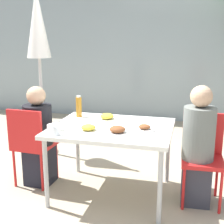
# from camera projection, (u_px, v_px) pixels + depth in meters

# --- Properties ---
(ground_plane) EXTENTS (24.00, 24.00, 0.00)m
(ground_plane) POSITION_uv_depth(u_px,v_px,m) (112.00, 193.00, 3.33)
(ground_plane) COLOR tan
(building_facade) EXTENTS (10.00, 0.20, 3.00)m
(building_facade) POSITION_uv_depth(u_px,v_px,m) (154.00, 43.00, 6.03)
(building_facade) COLOR #89999E
(building_facade) RESTS_ON ground
(dining_table) EXTENTS (1.20, 0.97, 0.74)m
(dining_table) POSITION_uv_depth(u_px,v_px,m) (112.00, 132.00, 3.17)
(dining_table) COLOR white
(dining_table) RESTS_ON ground
(chair_left) EXTENTS (0.42, 0.42, 0.89)m
(chair_left) POSITION_uv_depth(u_px,v_px,m) (31.00, 141.00, 3.39)
(chair_left) COLOR red
(chair_left) RESTS_ON ground
(person_left) EXTENTS (0.31, 0.31, 1.11)m
(person_left) POSITION_uv_depth(u_px,v_px,m) (39.00, 138.00, 3.45)
(person_left) COLOR black
(person_left) RESTS_ON ground
(chair_right) EXTENTS (0.42, 0.42, 0.89)m
(chair_right) POSITION_uv_depth(u_px,v_px,m) (202.00, 150.00, 3.10)
(chair_right) COLOR red
(chair_right) RESTS_ON ground
(person_right) EXTENTS (0.31, 0.31, 1.19)m
(person_right) POSITION_uv_depth(u_px,v_px,m) (198.00, 149.00, 3.02)
(person_right) COLOR #383842
(person_right) RESTS_ON ground
(closed_umbrella) EXTENTS (0.36, 0.36, 2.27)m
(closed_umbrella) POSITION_uv_depth(u_px,v_px,m) (38.00, 33.00, 4.13)
(closed_umbrella) COLOR #333333
(closed_umbrella) RESTS_ON ground
(plate_0) EXTENTS (0.25, 0.25, 0.07)m
(plate_0) POSITION_uv_depth(u_px,v_px,m) (88.00, 129.00, 2.98)
(plate_0) COLOR white
(plate_0) RESTS_ON dining_table
(plate_1) EXTENTS (0.27, 0.27, 0.07)m
(plate_1) POSITION_uv_depth(u_px,v_px,m) (117.00, 131.00, 2.91)
(plate_1) COLOR white
(plate_1) RESTS_ON dining_table
(plate_2) EXTENTS (0.27, 0.27, 0.07)m
(plate_2) POSITION_uv_depth(u_px,v_px,m) (107.00, 118.00, 3.39)
(plate_2) COLOR white
(plate_2) RESTS_ON dining_table
(plate_3) EXTENTS (0.21, 0.21, 0.06)m
(plate_3) POSITION_uv_depth(u_px,v_px,m) (145.00, 128.00, 3.02)
(plate_3) COLOR white
(plate_3) RESTS_ON dining_table
(bottle) EXTENTS (0.07, 0.07, 0.24)m
(bottle) POSITION_uv_depth(u_px,v_px,m) (79.00, 107.00, 3.51)
(bottle) COLOR #B7751E
(bottle) RESTS_ON dining_table
(drinking_cup) EXTENTS (0.07, 0.07, 0.08)m
(drinking_cup) POSITION_uv_depth(u_px,v_px,m) (56.00, 130.00, 2.88)
(drinking_cup) COLOR white
(drinking_cup) RESTS_ON dining_table
(salad_bowl) EXTENTS (0.14, 0.14, 0.06)m
(salad_bowl) POSITION_uv_depth(u_px,v_px,m) (54.00, 128.00, 3.01)
(salad_bowl) COLOR white
(salad_bowl) RESTS_ON dining_table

